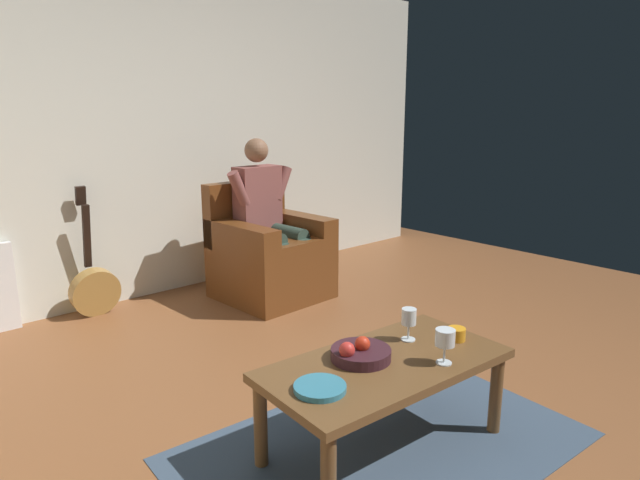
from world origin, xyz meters
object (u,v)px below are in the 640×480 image
at_px(armchair, 269,256).
at_px(candle_jar, 456,334).
at_px(person_seated, 267,214).
at_px(wine_glass_far, 409,319).
at_px(wine_glass_near, 445,340).
at_px(fruit_bowl, 360,353).
at_px(guitar, 94,287).
at_px(decorative_dish, 320,388).
at_px(coffee_table, 385,373).

relative_size(armchair, candle_jar, 10.74).
relative_size(person_seated, wine_glass_far, 8.10).
relative_size(wine_glass_near, fruit_bowl, 0.59).
bearing_deg(guitar, decorative_dish, 88.73).
bearing_deg(wine_glass_far, guitar, -76.77).
bearing_deg(guitar, coffee_table, 97.46).
distance_m(coffee_table, decorative_dish, 0.40).
distance_m(wine_glass_near, fruit_bowl, 0.38).
height_order(person_seated, wine_glass_far, person_seated).
distance_m(person_seated, wine_glass_far, 2.09).
relative_size(person_seated, guitar, 1.33).
height_order(armchair, wine_glass_near, armchair).
xyz_separation_m(wine_glass_near, wine_glass_far, (-0.08, -0.27, -0.00)).
distance_m(armchair, coffee_table, 2.24).
height_order(person_seated, wine_glass_near, person_seated).
height_order(coffee_table, decorative_dish, decorative_dish).
bearing_deg(wine_glass_near, person_seated, -107.92).
distance_m(wine_glass_far, candle_jar, 0.25).
bearing_deg(candle_jar, guitar, -74.03).
bearing_deg(coffee_table, person_seated, -113.53).
distance_m(decorative_dish, candle_jar, 0.82).
xyz_separation_m(wine_glass_near, decorative_dish, (0.57, -0.19, -0.10)).
xyz_separation_m(armchair, candle_jar, (0.47, 2.14, 0.12)).
height_order(decorative_dish, candle_jar, candle_jar).
relative_size(armchair, person_seated, 0.72).
relative_size(armchair, wine_glass_far, 5.87).
xyz_separation_m(guitar, fruit_bowl, (-0.26, 2.50, 0.25)).
distance_m(person_seated, candle_jar, 2.20).
distance_m(armchair, decorative_dish, 2.43).
bearing_deg(fruit_bowl, candle_jar, 161.94).
height_order(guitar, fruit_bowl, guitar).
height_order(person_seated, coffee_table, person_seated).
bearing_deg(armchair, wine_glass_far, 69.45).
bearing_deg(decorative_dish, fruit_bowl, -164.78).
height_order(armchair, decorative_dish, armchair).
distance_m(person_seated, decorative_dish, 2.45).
bearing_deg(wine_glass_far, fruit_bowl, -1.24).
height_order(armchair, coffee_table, armchair).
height_order(coffee_table, wine_glass_near, wine_glass_near).
distance_m(person_seated, coffee_table, 2.27).
relative_size(person_seated, candle_jar, 14.83).
bearing_deg(decorative_dish, person_seated, -122.08).
bearing_deg(person_seated, wine_glass_near, 69.60).
relative_size(coffee_table, wine_glass_far, 7.29).
bearing_deg(candle_jar, person_seated, -102.47).
bearing_deg(coffee_table, armchair, -113.57).
distance_m(fruit_bowl, candle_jar, 0.53).
xyz_separation_m(armchair, fruit_bowl, (0.97, 1.97, 0.13)).
xyz_separation_m(person_seated, fruit_bowl, (0.97, 1.98, -0.23)).
distance_m(person_seated, wine_glass_near, 2.37).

